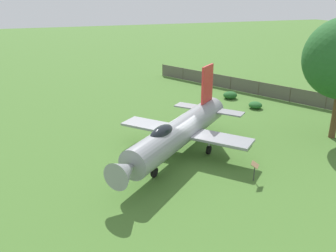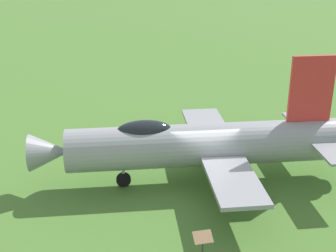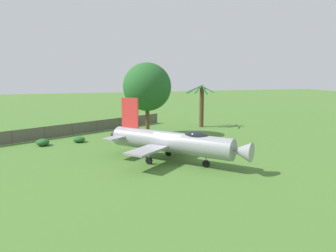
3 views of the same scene
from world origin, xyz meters
name	(u,v)px [view 2 (image 2 of 3)]	position (x,y,z in m)	size (l,w,h in m)	color
ground_plane	(204,182)	(0.00, 0.00, 0.00)	(200.00, 200.00, 0.00)	#47722D
display_jet	(196,144)	(-0.28, -0.25, 1.75)	(11.45, 10.60, 5.28)	gray
info_plaque	(203,242)	(2.67, -4.61, 0.85)	(0.70, 0.71, 1.14)	#333333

